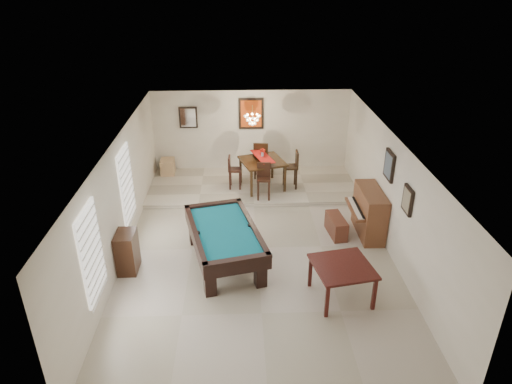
{
  "coord_description": "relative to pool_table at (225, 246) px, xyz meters",
  "views": [
    {
      "loc": [
        -0.37,
        -8.94,
        5.83
      ],
      "look_at": [
        0.0,
        0.6,
        1.15
      ],
      "focal_mm": 32.0,
      "sensor_mm": 36.0,
      "label": 1
    }
  ],
  "objects": [
    {
      "name": "chandelier",
      "position": [
        0.72,
        3.75,
        1.79
      ],
      "size": [
        0.44,
        0.44,
        0.6
      ],
      "primitive_type": null,
      "color": "#FFE5B2",
      "rests_on": "ceiling"
    },
    {
      "name": "ground_plane",
      "position": [
        0.72,
        0.55,
        -0.42
      ],
      "size": [
        6.0,
        9.0,
        0.02
      ],
      "primitive_type": "cube",
      "color": "beige"
    },
    {
      "name": "dining_step",
      "position": [
        0.72,
        3.8,
        -0.35
      ],
      "size": [
        6.0,
        2.5,
        0.12
      ],
      "primitive_type": "cube",
      "color": "beige",
      "rests_on": "ground_plane"
    },
    {
      "name": "dining_chair_south",
      "position": [
        1.0,
        2.87,
        0.2
      ],
      "size": [
        0.39,
        0.39,
        1.0
      ],
      "primitive_type": null,
      "rotation": [
        0.0,
        0.0,
        -0.06
      ],
      "color": "black",
      "rests_on": "dining_step"
    },
    {
      "name": "ceiling",
      "position": [
        0.72,
        0.55,
        2.19
      ],
      "size": [
        6.0,
        9.0,
        0.04
      ],
      "primitive_type": "cube",
      "color": "white",
      "rests_on": "wall_back"
    },
    {
      "name": "apothecary_chest",
      "position": [
        -2.06,
        -0.2,
        0.04
      ],
      "size": [
        0.4,
        0.6,
        0.9
      ],
      "primitive_type": "cube",
      "color": "black",
      "rests_on": "ground_plane"
    },
    {
      "name": "back_painting",
      "position": [
        0.72,
        5.01,
        1.49
      ],
      "size": [
        0.75,
        0.06,
        0.95
      ],
      "primitive_type": "cube",
      "color": "#D84C14",
      "rests_on": "wall_back"
    },
    {
      "name": "right_picture_upper",
      "position": [
        3.68,
        0.85,
        1.49
      ],
      "size": [
        0.06,
        0.55,
        0.65
      ],
      "primitive_type": "cube",
      "color": "slate",
      "rests_on": "wall_right"
    },
    {
      "name": "piano_bench",
      "position": [
        2.67,
        1.08,
        -0.18
      ],
      "size": [
        0.43,
        0.88,
        0.47
      ],
      "primitive_type": "cube",
      "rotation": [
        0.0,
        0.0,
        0.12
      ],
      "color": "#5A2B1D",
      "rests_on": "ground_plane"
    },
    {
      "name": "upright_piano",
      "position": [
        3.32,
        1.11,
        0.16
      ],
      "size": [
        0.77,
        1.38,
        1.15
      ],
      "primitive_type": null,
      "color": "brown",
      "rests_on": "ground_plane"
    },
    {
      "name": "right_picture_lower",
      "position": [
        3.68,
        -0.45,
        1.29
      ],
      "size": [
        0.06,
        0.45,
        0.55
      ],
      "primitive_type": "cube",
      "color": "gray",
      "rests_on": "wall_right"
    },
    {
      "name": "dining_chair_west",
      "position": [
        0.22,
        3.58,
        0.18
      ],
      "size": [
        0.38,
        0.38,
        0.96
      ],
      "primitive_type": null,
      "rotation": [
        0.0,
        0.0,
        1.51
      ],
      "color": "black",
      "rests_on": "dining_step"
    },
    {
      "name": "flower_vase",
      "position": [
        1.0,
        3.6,
        0.77
      ],
      "size": [
        0.18,
        0.18,
        0.24
      ],
      "primitive_type": null,
      "rotation": [
        0.0,
        0.0,
        -0.31
      ],
      "color": "#A2190D",
      "rests_on": "dining_table"
    },
    {
      "name": "window_left_front",
      "position": [
        -2.25,
        -1.65,
        0.99
      ],
      "size": [
        0.06,
        1.0,
        1.7
      ],
      "primitive_type": "cube",
      "color": "white",
      "rests_on": "wall_left"
    },
    {
      "name": "wall_left",
      "position": [
        -2.28,
        0.55,
        0.89
      ],
      "size": [
        0.04,
        9.0,
        2.6
      ],
      "primitive_type": "cube",
      "color": "silver",
      "rests_on": "ground_plane"
    },
    {
      "name": "wall_back",
      "position": [
        0.72,
        5.05,
        0.89
      ],
      "size": [
        6.0,
        0.04,
        2.6
      ],
      "primitive_type": "cube",
      "color": "silver",
      "rests_on": "ground_plane"
    },
    {
      "name": "dining_table",
      "position": [
        1.0,
        3.6,
        0.18
      ],
      "size": [
        1.43,
        1.43,
        0.95
      ],
      "primitive_type": null,
      "rotation": [
        0.0,
        0.0,
        0.3
      ],
      "color": "black",
      "rests_on": "dining_step"
    },
    {
      "name": "window_left_rear",
      "position": [
        -2.25,
        1.15,
        0.99
      ],
      "size": [
        0.06,
        1.0,
        1.7
      ],
      "primitive_type": "cube",
      "color": "white",
      "rests_on": "wall_left"
    },
    {
      "name": "dining_chair_north",
      "position": [
        1.0,
        4.3,
        0.28
      ],
      "size": [
        0.47,
        0.47,
        1.15
      ],
      "primitive_type": null,
      "rotation": [
        0.0,
        0.0,
        3.03
      ],
      "color": "black",
      "rests_on": "dining_step"
    },
    {
      "name": "back_mirror",
      "position": [
        -1.18,
        5.01,
        1.39
      ],
      "size": [
        0.55,
        0.06,
        0.65
      ],
      "primitive_type": "cube",
      "color": "white",
      "rests_on": "wall_back"
    },
    {
      "name": "square_table",
      "position": [
        2.29,
        -1.27,
        -0.04
      ],
      "size": [
        1.26,
        1.26,
        0.75
      ],
      "primitive_type": null,
      "rotation": [
        0.0,
        0.0,
        0.19
      ],
      "color": "#34100D",
      "rests_on": "ground_plane"
    },
    {
      "name": "pool_table",
      "position": [
        0.0,
        0.0,
        0.0
      ],
      "size": [
        1.9,
        2.74,
        0.83
      ],
      "primitive_type": null,
      "rotation": [
        0.0,
        0.0,
        0.24
      ],
      "color": "black",
      "rests_on": "ground_plane"
    },
    {
      "name": "dining_chair_east",
      "position": [
        1.8,
        3.55,
        0.25
      ],
      "size": [
        0.41,
        0.41,
        1.09
      ],
      "primitive_type": null,
      "rotation": [
        0.0,
        0.0,
        -1.57
      ],
      "color": "black",
      "rests_on": "dining_step"
    },
    {
      "name": "wall_front",
      "position": [
        0.72,
        -3.95,
        0.89
      ],
      "size": [
        6.0,
        0.04,
        2.6
      ],
      "primitive_type": "cube",
      "color": "silver",
      "rests_on": "ground_plane"
    },
    {
      "name": "corner_bench",
      "position": [
        -1.87,
        4.66,
        -0.06
      ],
      "size": [
        0.43,
        0.53,
        0.46
      ],
      "primitive_type": "cube",
      "rotation": [
        0.0,
        0.0,
        0.04
      ],
      "color": "tan",
      "rests_on": "dining_step"
    },
    {
      "name": "wall_right",
      "position": [
        3.72,
        0.55,
        0.89
      ],
      "size": [
        0.04,
        9.0,
        2.6
      ],
      "primitive_type": "cube",
      "color": "silver",
      "rests_on": "ground_plane"
    }
  ]
}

